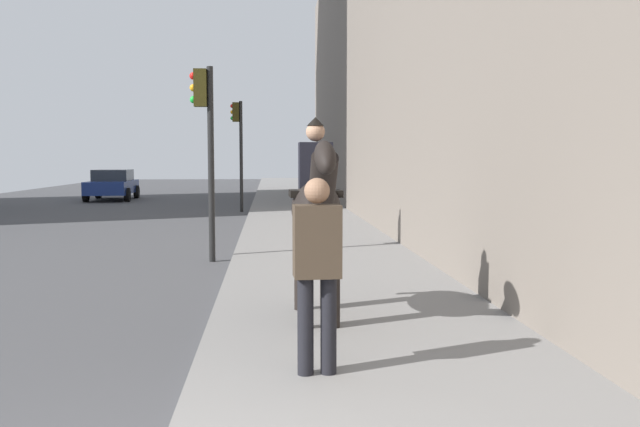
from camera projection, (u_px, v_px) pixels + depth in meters
The scene contains 5 objects.
mounted_horse_near at pixel (317, 207), 7.57m from camera, with size 2.15×0.61×2.34m.
pedestrian_greeting at pixel (317, 262), 5.67m from camera, with size 0.28×0.41×1.70m.
car_near_lane at pixel (112, 184), 31.41m from camera, with size 4.29×2.17×1.44m.
traffic_light_near_curb at pixel (206, 131), 12.51m from camera, with size 0.20×0.44×3.70m.
traffic_light_far_curb at pixel (239, 138), 24.27m from camera, with size 0.20×0.44×4.06m.
Camera 1 is at (-2.99, -0.71, 1.99)m, focal length 37.22 mm.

